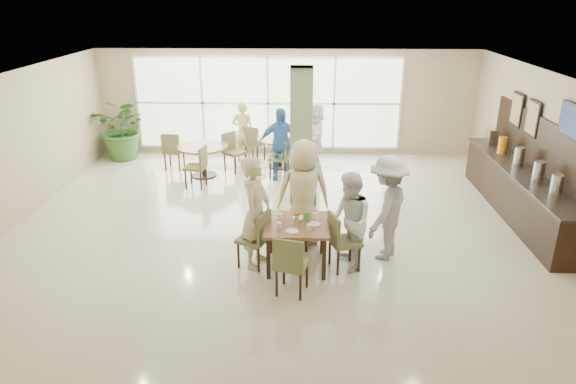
{
  "coord_description": "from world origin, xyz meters",
  "views": [
    {
      "loc": [
        0.43,
        -9.03,
        4.18
      ],
      "look_at": [
        0.2,
        -1.2,
        1.1
      ],
      "focal_mm": 32.0,
      "sensor_mm": 36.0,
      "label": 1
    }
  ],
  "objects_px": {
    "potted_plant": "(123,129)",
    "teen_left": "(256,212)",
    "round_table_right": "(280,144)",
    "buffet_counter": "(519,189)",
    "adult_a": "(280,144)",
    "adult_b": "(314,136)",
    "round_table_left": "(203,152)",
    "main_table": "(297,228)",
    "teen_far": "(303,193)",
    "teen_standing": "(387,208)",
    "adult_standing": "(243,132)",
    "teen_right": "(349,222)"
  },
  "relations": [
    {
      "from": "potted_plant",
      "to": "teen_left",
      "type": "xyz_separation_m",
      "value": [
        3.97,
        -5.55,
        0.1
      ]
    },
    {
      "from": "round_table_right",
      "to": "buffet_counter",
      "type": "xyz_separation_m",
      "value": [
        4.84,
        -2.88,
        -0.03
      ]
    },
    {
      "from": "buffet_counter",
      "to": "adult_a",
      "type": "xyz_separation_m",
      "value": [
        -4.79,
        2.0,
        0.3
      ]
    },
    {
      "from": "adult_a",
      "to": "adult_b",
      "type": "xyz_separation_m",
      "value": [
        0.81,
        0.81,
        -0.02
      ]
    },
    {
      "from": "round_table_left",
      "to": "round_table_right",
      "type": "relative_size",
      "value": 1.03
    },
    {
      "from": "main_table",
      "to": "teen_far",
      "type": "height_order",
      "value": "teen_far"
    },
    {
      "from": "main_table",
      "to": "adult_b",
      "type": "relative_size",
      "value": 0.61
    },
    {
      "from": "buffet_counter",
      "to": "teen_standing",
      "type": "distance_m",
      "value": 3.42
    },
    {
      "from": "teen_standing",
      "to": "teen_far",
      "type": "bearing_deg",
      "value": -80.01
    },
    {
      "from": "round_table_left",
      "to": "adult_standing",
      "type": "height_order",
      "value": "adult_standing"
    },
    {
      "from": "round_table_left",
      "to": "buffet_counter",
      "type": "height_order",
      "value": "buffet_counter"
    },
    {
      "from": "adult_a",
      "to": "adult_b",
      "type": "bearing_deg",
      "value": 49.76
    },
    {
      "from": "teen_standing",
      "to": "main_table",
      "type": "bearing_deg",
      "value": -46.77
    },
    {
      "from": "buffet_counter",
      "to": "round_table_left",
      "type": "bearing_deg",
      "value": 162.29
    },
    {
      "from": "round_table_left",
      "to": "teen_standing",
      "type": "bearing_deg",
      "value": -46.26
    },
    {
      "from": "round_table_left",
      "to": "adult_b",
      "type": "height_order",
      "value": "adult_b"
    },
    {
      "from": "round_table_left",
      "to": "teen_right",
      "type": "bearing_deg",
      "value": -54.11
    },
    {
      "from": "teen_left",
      "to": "teen_right",
      "type": "bearing_deg",
      "value": -78.8
    },
    {
      "from": "teen_right",
      "to": "adult_a",
      "type": "relative_size",
      "value": 0.94
    },
    {
      "from": "adult_a",
      "to": "adult_standing",
      "type": "height_order",
      "value": "adult_a"
    },
    {
      "from": "teen_standing",
      "to": "adult_b",
      "type": "height_order",
      "value": "teen_standing"
    },
    {
      "from": "main_table",
      "to": "potted_plant",
      "type": "distance_m",
      "value": 7.25
    },
    {
      "from": "round_table_left",
      "to": "main_table",
      "type": "bearing_deg",
      "value": -61.85
    },
    {
      "from": "round_table_right",
      "to": "teen_standing",
      "type": "bearing_deg",
      "value": -67.32
    },
    {
      "from": "main_table",
      "to": "adult_a",
      "type": "distance_m",
      "value": 4.2
    },
    {
      "from": "round_table_right",
      "to": "adult_a",
      "type": "distance_m",
      "value": 0.92
    },
    {
      "from": "buffet_counter",
      "to": "teen_right",
      "type": "height_order",
      "value": "buffet_counter"
    },
    {
      "from": "potted_plant",
      "to": "adult_b",
      "type": "xyz_separation_m",
      "value": [
        4.99,
        -0.6,
        0.01
      ]
    },
    {
      "from": "potted_plant",
      "to": "teen_far",
      "type": "distance_m",
      "value": 6.7
    },
    {
      "from": "teen_right",
      "to": "round_table_right",
      "type": "bearing_deg",
      "value": -178.27
    },
    {
      "from": "potted_plant",
      "to": "adult_a",
      "type": "bearing_deg",
      "value": -18.76
    },
    {
      "from": "round_table_right",
      "to": "adult_standing",
      "type": "xyz_separation_m",
      "value": [
        -0.97,
        0.44,
        0.21
      ]
    },
    {
      "from": "teen_far",
      "to": "round_table_right",
      "type": "bearing_deg",
      "value": -87.62
    },
    {
      "from": "potted_plant",
      "to": "teen_standing",
      "type": "xyz_separation_m",
      "value": [
        6.09,
        -5.23,
        0.07
      ]
    },
    {
      "from": "round_table_left",
      "to": "teen_left",
      "type": "bearing_deg",
      "value": -68.8
    },
    {
      "from": "teen_left",
      "to": "round_table_right",
      "type": "bearing_deg",
      "value": 12.05
    },
    {
      "from": "teen_far",
      "to": "adult_b",
      "type": "xyz_separation_m",
      "value": [
        0.27,
        4.14,
        -0.11
      ]
    },
    {
      "from": "teen_standing",
      "to": "adult_standing",
      "type": "distance_m",
      "value": 5.91
    },
    {
      "from": "teen_far",
      "to": "teen_standing",
      "type": "relative_size",
      "value": 1.06
    },
    {
      "from": "teen_standing",
      "to": "adult_b",
      "type": "relative_size",
      "value": 1.07
    },
    {
      "from": "adult_a",
      "to": "potted_plant",
      "type": "bearing_deg",
      "value": 166.02
    },
    {
      "from": "round_table_right",
      "to": "teen_far",
      "type": "bearing_deg",
      "value": -81.93
    },
    {
      "from": "teen_far",
      "to": "adult_a",
      "type": "relative_size",
      "value": 1.1
    },
    {
      "from": "teen_far",
      "to": "adult_a",
      "type": "distance_m",
      "value": 3.38
    },
    {
      "from": "main_table",
      "to": "teen_far",
      "type": "xyz_separation_m",
      "value": [
        0.1,
        0.84,
        0.27
      ]
    },
    {
      "from": "main_table",
      "to": "teen_left",
      "type": "relative_size",
      "value": 0.55
    },
    {
      "from": "adult_a",
      "to": "adult_b",
      "type": "distance_m",
      "value": 1.15
    },
    {
      "from": "teen_left",
      "to": "teen_standing",
      "type": "relative_size",
      "value": 1.04
    },
    {
      "from": "round_table_left",
      "to": "buffet_counter",
      "type": "relative_size",
      "value": 0.26
    },
    {
      "from": "adult_standing",
      "to": "buffet_counter",
      "type": "bearing_deg",
      "value": 154.34
    }
  ]
}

